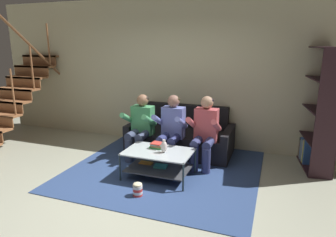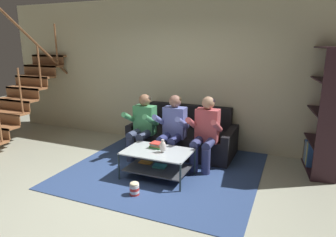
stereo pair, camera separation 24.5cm
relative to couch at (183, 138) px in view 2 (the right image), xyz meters
name	(u,v)px [view 2 (the right image)]	position (x,y,z in m)	size (l,w,h in m)	color
ground	(116,194)	(-0.27, -1.94, -0.28)	(16.80, 16.80, 0.00)	#A7AA94
back_partition	(180,73)	(-0.27, 0.52, 1.17)	(8.40, 0.12, 2.90)	beige
staircase_run	(26,86)	(-3.51, -0.38, 0.84)	(0.95, 2.43, 2.90)	#9D633C
couch	(183,138)	(0.00, 0.00, 0.00)	(1.93, 0.94, 0.85)	black
person_seated_left	(142,124)	(-0.58, -0.55, 0.35)	(0.50, 0.58, 1.14)	#3A4360
person_seated_middle	(172,127)	(0.00, -0.55, 0.36)	(0.50, 0.58, 1.17)	navy
person_seated_right	(205,130)	(0.58, -0.55, 0.36)	(0.50, 0.58, 1.18)	navy
coffee_table	(157,160)	(0.03, -1.22, 0.01)	(1.02, 0.67, 0.43)	silver
area_rug	(169,165)	(0.02, -0.74, -0.27)	(3.00, 3.17, 0.01)	navy
vase	(163,146)	(0.13, -1.25, 0.25)	(0.09, 0.09, 0.20)	silver
book_stack	(157,145)	(-0.04, -1.10, 0.19)	(0.22, 0.19, 0.09)	green
bookshelf	(324,124)	(2.35, 0.13, 0.48)	(0.48, 1.05, 1.97)	#2F1A21
popcorn_tub	(134,189)	(-0.02, -1.88, -0.18)	(0.13, 0.13, 0.20)	red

